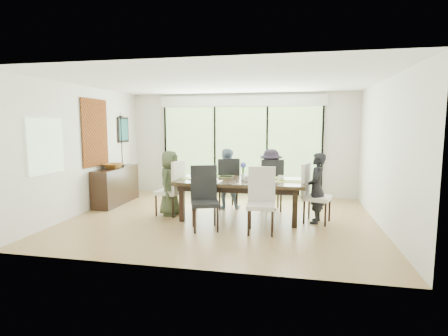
% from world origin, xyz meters
% --- Properties ---
extents(floor, '(6.00, 5.00, 0.01)m').
position_xyz_m(floor, '(0.00, 0.00, -0.01)').
color(floor, brown).
rests_on(floor, ground).
extents(ceiling, '(6.00, 5.00, 0.01)m').
position_xyz_m(ceiling, '(0.00, 0.00, 2.71)').
color(ceiling, white).
rests_on(ceiling, wall_back).
extents(wall_back, '(6.00, 0.02, 2.70)m').
position_xyz_m(wall_back, '(0.00, 2.51, 1.35)').
color(wall_back, silver).
rests_on(wall_back, floor).
extents(wall_front, '(6.00, 0.02, 2.70)m').
position_xyz_m(wall_front, '(0.00, -2.51, 1.35)').
color(wall_front, silver).
rests_on(wall_front, floor).
extents(wall_left, '(0.02, 5.00, 2.70)m').
position_xyz_m(wall_left, '(-3.01, 0.00, 1.35)').
color(wall_left, silver).
rests_on(wall_left, floor).
extents(wall_right, '(0.02, 5.00, 2.70)m').
position_xyz_m(wall_right, '(3.01, 0.00, 1.35)').
color(wall_right, silver).
rests_on(wall_right, floor).
extents(glass_doors, '(4.20, 0.02, 2.30)m').
position_xyz_m(glass_doors, '(0.00, 2.47, 1.20)').
color(glass_doors, '#598C3F').
rests_on(glass_doors, wall_back).
extents(blinds_header, '(4.40, 0.06, 0.28)m').
position_xyz_m(blinds_header, '(0.00, 2.46, 2.50)').
color(blinds_header, white).
rests_on(blinds_header, wall_back).
extents(mullion_a, '(0.05, 0.04, 2.30)m').
position_xyz_m(mullion_a, '(-2.10, 2.46, 1.20)').
color(mullion_a, black).
rests_on(mullion_a, wall_back).
extents(mullion_b, '(0.05, 0.04, 2.30)m').
position_xyz_m(mullion_b, '(-0.70, 2.46, 1.20)').
color(mullion_b, black).
rests_on(mullion_b, wall_back).
extents(mullion_c, '(0.05, 0.04, 2.30)m').
position_xyz_m(mullion_c, '(0.70, 2.46, 1.20)').
color(mullion_c, black).
rests_on(mullion_c, wall_back).
extents(mullion_d, '(0.05, 0.04, 2.30)m').
position_xyz_m(mullion_d, '(2.10, 2.46, 1.20)').
color(mullion_d, black).
rests_on(mullion_d, wall_back).
extents(side_window, '(0.02, 0.90, 1.00)m').
position_xyz_m(side_window, '(-2.97, -1.20, 1.50)').
color(side_window, '#8CAD7F').
rests_on(side_window, wall_left).
extents(deck, '(6.00, 1.80, 0.10)m').
position_xyz_m(deck, '(0.00, 3.40, -0.05)').
color(deck, brown).
rests_on(deck, ground).
extents(rail_top, '(6.00, 0.08, 0.06)m').
position_xyz_m(rail_top, '(0.00, 4.20, 0.55)').
color(rail_top, brown).
rests_on(rail_top, deck).
extents(foliage_left, '(3.20, 3.20, 3.20)m').
position_xyz_m(foliage_left, '(-1.80, 5.20, 1.44)').
color(foliage_left, '#14380F').
rests_on(foliage_left, ground).
extents(foliage_mid, '(4.00, 4.00, 4.00)m').
position_xyz_m(foliage_mid, '(0.40, 5.80, 1.80)').
color(foliage_mid, '#14380F').
rests_on(foliage_mid, ground).
extents(foliage_right, '(2.80, 2.80, 2.80)m').
position_xyz_m(foliage_right, '(2.20, 5.00, 1.26)').
color(foliage_right, '#14380F').
rests_on(foliage_right, ground).
extents(foliage_far, '(3.60, 3.60, 3.60)m').
position_xyz_m(foliage_far, '(-0.60, 6.50, 1.62)').
color(foliage_far, '#14380F').
rests_on(foliage_far, ground).
extents(table_top, '(2.52, 1.15, 0.06)m').
position_xyz_m(table_top, '(0.36, 0.10, 0.76)').
color(table_top, black).
rests_on(table_top, floor).
extents(table_apron, '(2.31, 0.94, 0.10)m').
position_xyz_m(table_apron, '(0.36, 0.10, 0.66)').
color(table_apron, black).
rests_on(table_apron, floor).
extents(table_leg_fl, '(0.09, 0.09, 0.72)m').
position_xyz_m(table_leg_fl, '(-0.72, -0.33, 0.36)').
color(table_leg_fl, black).
rests_on(table_leg_fl, floor).
extents(table_leg_fr, '(0.09, 0.09, 0.72)m').
position_xyz_m(table_leg_fr, '(1.44, -0.33, 0.36)').
color(table_leg_fr, black).
rests_on(table_leg_fr, floor).
extents(table_leg_bl, '(0.09, 0.09, 0.72)m').
position_xyz_m(table_leg_bl, '(-0.72, 0.53, 0.36)').
color(table_leg_bl, black).
rests_on(table_leg_bl, floor).
extents(table_leg_br, '(0.09, 0.09, 0.72)m').
position_xyz_m(table_leg_br, '(1.44, 0.53, 0.36)').
color(table_leg_br, black).
rests_on(table_leg_br, floor).
extents(chair_left_end, '(0.56, 0.56, 1.15)m').
position_xyz_m(chair_left_end, '(-1.14, 0.10, 0.58)').
color(chair_left_end, silver).
rests_on(chair_left_end, floor).
extents(chair_right_end, '(0.60, 0.60, 1.15)m').
position_xyz_m(chair_right_end, '(1.86, 0.10, 0.58)').
color(chair_right_end, white).
rests_on(chair_right_end, floor).
extents(chair_far_left, '(0.64, 0.64, 1.15)m').
position_xyz_m(chair_far_left, '(-0.09, 0.95, 0.58)').
color(chair_far_left, black).
rests_on(chair_far_left, floor).
extents(chair_far_right, '(0.57, 0.57, 1.15)m').
position_xyz_m(chair_far_right, '(0.91, 0.95, 0.58)').
color(chair_far_right, black).
rests_on(chair_far_right, floor).
extents(chair_near_left, '(0.62, 0.62, 1.15)m').
position_xyz_m(chair_near_left, '(-0.14, -0.77, 0.58)').
color(chair_near_left, black).
rests_on(chair_near_left, floor).
extents(chair_near_right, '(0.51, 0.51, 1.15)m').
position_xyz_m(chair_near_right, '(0.86, -0.77, 0.58)').
color(chair_near_right, beige).
rests_on(chair_near_right, floor).
extents(person_left_end, '(0.45, 0.66, 1.35)m').
position_xyz_m(person_left_end, '(-1.12, 0.10, 0.68)').
color(person_left_end, '#404B32').
rests_on(person_left_end, floor).
extents(person_right_end, '(0.50, 0.69, 1.35)m').
position_xyz_m(person_right_end, '(1.84, 0.10, 0.68)').
color(person_right_end, black).
rests_on(person_right_end, floor).
extents(person_far_left, '(0.70, 0.51, 1.35)m').
position_xyz_m(person_far_left, '(-0.09, 0.93, 0.68)').
color(person_far_left, '#7B97B2').
rests_on(person_far_left, floor).
extents(person_far_right, '(0.69, 0.50, 1.35)m').
position_xyz_m(person_far_right, '(0.91, 0.93, 0.68)').
color(person_far_right, '#241D2C').
rests_on(person_far_right, floor).
extents(placemat_left, '(0.46, 0.34, 0.01)m').
position_xyz_m(placemat_left, '(-0.59, 0.10, 0.79)').
color(placemat_left, '#8DAD3E').
rests_on(placemat_left, table_top).
extents(placemat_right, '(0.46, 0.34, 0.01)m').
position_xyz_m(placemat_right, '(1.31, 0.10, 0.79)').
color(placemat_right, '#98AA3D').
rests_on(placemat_right, table_top).
extents(placemat_far_l, '(0.46, 0.34, 0.01)m').
position_xyz_m(placemat_far_l, '(-0.09, 0.50, 0.79)').
color(placemat_far_l, '#82BB42').
rests_on(placemat_far_l, table_top).
extents(placemat_far_r, '(0.46, 0.34, 0.01)m').
position_xyz_m(placemat_far_r, '(0.91, 0.50, 0.79)').
color(placemat_far_r, '#94C044').
rests_on(placemat_far_r, table_top).
extents(placemat_paper, '(0.46, 0.34, 0.01)m').
position_xyz_m(placemat_paper, '(-0.19, -0.20, 0.79)').
color(placemat_paper, white).
rests_on(placemat_paper, table_top).
extents(tablet_far_l, '(0.27, 0.19, 0.01)m').
position_xyz_m(tablet_far_l, '(0.01, 0.45, 0.80)').
color(tablet_far_l, black).
rests_on(tablet_far_l, table_top).
extents(tablet_far_r, '(0.25, 0.18, 0.01)m').
position_xyz_m(tablet_far_r, '(0.86, 0.45, 0.80)').
color(tablet_far_r, black).
rests_on(tablet_far_r, table_top).
extents(papers, '(0.31, 0.23, 0.00)m').
position_xyz_m(papers, '(1.06, 0.05, 0.79)').
color(papers, white).
rests_on(papers, table_top).
extents(platter_base, '(0.27, 0.27, 0.03)m').
position_xyz_m(platter_base, '(-0.19, -0.20, 0.81)').
color(platter_base, white).
rests_on(platter_base, table_top).
extents(platter_snacks, '(0.21, 0.21, 0.01)m').
position_xyz_m(platter_snacks, '(-0.19, -0.20, 0.82)').
color(platter_snacks, '#C77717').
rests_on(platter_snacks, table_top).
extents(vase, '(0.08, 0.08, 0.13)m').
position_xyz_m(vase, '(0.41, 0.15, 0.85)').
color(vase, silver).
rests_on(vase, table_top).
extents(hyacinth_stems, '(0.04, 0.04, 0.17)m').
position_xyz_m(hyacinth_stems, '(0.41, 0.15, 0.98)').
color(hyacinth_stems, '#337226').
rests_on(hyacinth_stems, table_top).
extents(hyacinth_blooms, '(0.12, 0.12, 0.12)m').
position_xyz_m(hyacinth_blooms, '(0.41, 0.15, 1.08)').
color(hyacinth_blooms, '#4447AA').
rests_on(hyacinth_blooms, table_top).
extents(laptop, '(0.39, 0.31, 0.03)m').
position_xyz_m(laptop, '(-0.49, -0.00, 0.80)').
color(laptop, silver).
rests_on(laptop, table_top).
extents(cup_a, '(0.18, 0.18, 0.10)m').
position_xyz_m(cup_a, '(-0.34, 0.25, 0.84)').
color(cup_a, white).
rests_on(cup_a, table_top).
extents(cup_b, '(0.12, 0.12, 0.10)m').
position_xyz_m(cup_b, '(0.51, -0.00, 0.84)').
color(cup_b, white).
rests_on(cup_b, table_top).
extents(cup_c, '(0.13, 0.13, 0.10)m').
position_xyz_m(cup_c, '(1.16, 0.20, 0.84)').
color(cup_c, white).
rests_on(cup_c, table_top).
extents(book, '(0.26, 0.29, 0.02)m').
position_xyz_m(book, '(0.61, 0.15, 0.80)').
color(book, white).
rests_on(book, table_top).
extents(sideboard, '(0.43, 1.54, 0.86)m').
position_xyz_m(sideboard, '(-2.76, 0.85, 0.43)').
color(sideboard, black).
rests_on(sideboard, floor).
extents(bowl, '(0.46, 0.46, 0.11)m').
position_xyz_m(bowl, '(-2.76, 0.75, 0.92)').
color(bowl, brown).
rests_on(bowl, sideboard).
extents(candlestick_base, '(0.10, 0.10, 0.04)m').
position_xyz_m(candlestick_base, '(-2.76, 1.20, 0.88)').
color(candlestick_base, black).
rests_on(candlestick_base, sideboard).
extents(candlestick_shaft, '(0.02, 0.02, 1.20)m').
position_xyz_m(candlestick_shaft, '(-2.76, 1.20, 1.49)').
color(candlestick_shaft, black).
rests_on(candlestick_shaft, sideboard).
extents(candlestick_pan, '(0.10, 0.10, 0.03)m').
position_xyz_m(candlestick_pan, '(-2.76, 1.20, 2.08)').
color(candlestick_pan, black).
rests_on(candlestick_pan, sideboard).
extents(candle, '(0.03, 0.03, 0.10)m').
position_xyz_m(candle, '(-2.76, 1.20, 2.14)').
color(candle, silver).
rests_on(candle, sideboard).
extents(tapestry, '(0.02, 1.00, 1.50)m').
position_xyz_m(tapestry, '(-2.97, 0.40, 1.70)').
color(tapestry, '#8F4014').
rests_on(tapestry, wall_left).
extents(art_frame, '(0.03, 0.55, 0.65)m').
position_xyz_m(art_frame, '(-2.97, 1.70, 1.75)').
color(art_frame, black).
rests_on(art_frame, wall_left).
extents(art_canvas, '(0.01, 0.45, 0.55)m').
position_xyz_m(art_canvas, '(-2.95, 1.70, 1.75)').
color(art_canvas, '#1A5353').
rests_on(art_canvas, wall_left).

